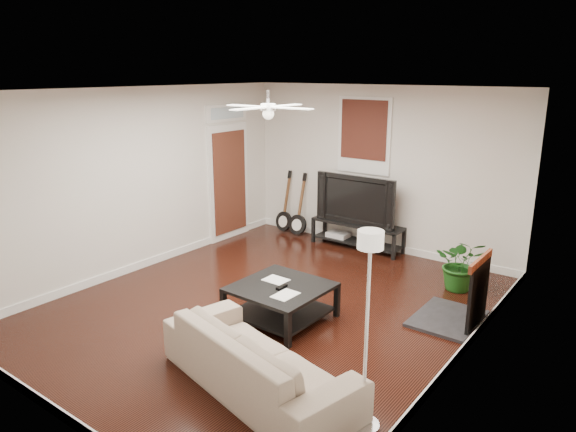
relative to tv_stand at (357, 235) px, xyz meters
name	(u,v)px	position (x,y,z in m)	size (l,w,h in m)	color
room	(269,204)	(0.26, -2.78, 1.17)	(5.01, 6.01, 2.81)	black
brick_accent	(494,218)	(2.75, -1.78, 1.17)	(0.02, 2.20, 2.80)	brown
fireplace	(462,289)	(2.46, -1.78, 0.23)	(0.80, 1.10, 0.92)	black
window_back	(364,136)	(-0.04, 0.19, 1.72)	(1.00, 0.06, 1.30)	#39120F
door_left	(229,171)	(-2.20, -0.88, 1.02)	(0.08, 1.00, 2.50)	white
tv_stand	(357,235)	(0.00, 0.00, 0.00)	(1.65, 0.44, 0.46)	black
tv	(359,199)	(0.00, 0.02, 0.65)	(1.48, 0.19, 0.85)	black
coffee_table	(281,302)	(0.61, -3.01, -0.01)	(1.08, 1.08, 0.45)	black
sofa	(258,359)	(1.34, -4.34, 0.09)	(2.23, 0.87, 0.65)	tan
floor_lamp	(366,333)	(2.46, -4.24, 0.68)	(0.30, 0.30, 1.82)	silver
potted_plant	(462,264)	(2.10, -0.74, 0.16)	(0.70, 0.61, 0.78)	#195217
guitar_left	(284,202)	(-1.59, -0.03, 0.37)	(0.37, 0.26, 1.21)	black
guitar_right	(298,205)	(-1.24, -0.06, 0.37)	(0.37, 0.26, 1.21)	black
ceiling_fan	(268,107)	(0.26, -2.78, 2.37)	(1.24, 1.24, 0.32)	white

